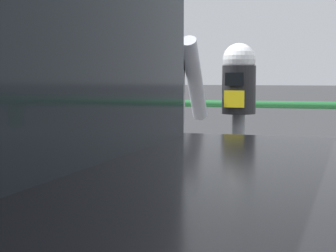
% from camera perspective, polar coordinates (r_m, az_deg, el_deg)
% --- Properties ---
extents(parking_meter, '(0.18, 0.19, 1.41)m').
position_cam_1_polar(parking_meter, '(3.22, 6.87, 1.40)').
color(parking_meter, slate).
rests_on(parking_meter, sidewalk_curb).
extents(pedestrian_at_meter, '(0.60, 0.53, 1.63)m').
position_cam_1_polar(pedestrian_at_meter, '(3.34, -2.24, -0.53)').
color(pedestrian_at_meter, slate).
rests_on(pedestrian_at_meter, sidewalk_curb).
extents(background_railing, '(24.06, 0.06, 1.03)m').
position_cam_1_polar(background_railing, '(4.97, 7.68, -0.98)').
color(background_railing, '#1E602D').
rests_on(background_railing, sidewalk_curb).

